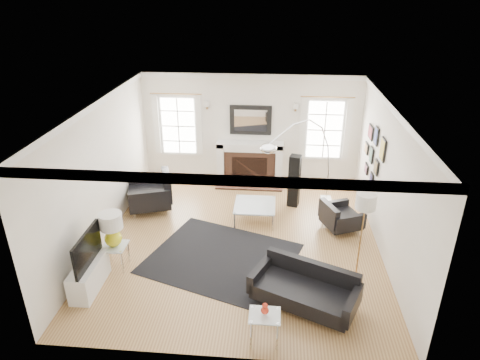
# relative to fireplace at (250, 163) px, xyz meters

# --- Properties ---
(floor) EXTENTS (6.00, 6.00, 0.00)m
(floor) POSITION_rel_fireplace_xyz_m (0.00, -2.79, -0.54)
(floor) COLOR #93633D
(floor) RESTS_ON ground
(back_wall) EXTENTS (5.50, 0.04, 2.80)m
(back_wall) POSITION_rel_fireplace_xyz_m (0.00, 0.21, 0.86)
(back_wall) COLOR white
(back_wall) RESTS_ON floor
(front_wall) EXTENTS (5.50, 0.04, 2.80)m
(front_wall) POSITION_rel_fireplace_xyz_m (0.00, -5.79, 0.86)
(front_wall) COLOR white
(front_wall) RESTS_ON floor
(left_wall) EXTENTS (0.04, 6.00, 2.80)m
(left_wall) POSITION_rel_fireplace_xyz_m (-2.75, -2.79, 0.86)
(left_wall) COLOR white
(left_wall) RESTS_ON floor
(right_wall) EXTENTS (0.04, 6.00, 2.80)m
(right_wall) POSITION_rel_fireplace_xyz_m (2.75, -2.79, 0.86)
(right_wall) COLOR white
(right_wall) RESTS_ON floor
(ceiling) EXTENTS (5.50, 6.00, 0.02)m
(ceiling) POSITION_rel_fireplace_xyz_m (0.00, -2.79, 2.26)
(ceiling) COLOR white
(ceiling) RESTS_ON back_wall
(crown_molding) EXTENTS (5.50, 6.00, 0.12)m
(crown_molding) POSITION_rel_fireplace_xyz_m (0.00, -2.79, 2.20)
(crown_molding) COLOR white
(crown_molding) RESTS_ON back_wall
(fireplace) EXTENTS (1.70, 0.69, 1.11)m
(fireplace) POSITION_rel_fireplace_xyz_m (0.00, 0.00, 0.00)
(fireplace) COLOR white
(fireplace) RESTS_ON floor
(mantel_mirror) EXTENTS (1.05, 0.07, 0.75)m
(mantel_mirror) POSITION_rel_fireplace_xyz_m (0.00, 0.16, 1.11)
(mantel_mirror) COLOR black
(mantel_mirror) RESTS_ON back_wall
(window_left) EXTENTS (1.24, 0.15, 1.62)m
(window_left) POSITION_rel_fireplace_xyz_m (-1.85, 0.16, 0.92)
(window_left) COLOR white
(window_left) RESTS_ON back_wall
(window_right) EXTENTS (1.24, 0.15, 1.62)m
(window_right) POSITION_rel_fireplace_xyz_m (1.85, 0.16, 0.92)
(window_right) COLOR white
(window_right) RESTS_ON back_wall
(gallery_wall) EXTENTS (0.04, 1.73, 1.29)m
(gallery_wall) POSITION_rel_fireplace_xyz_m (2.72, -1.50, 0.99)
(gallery_wall) COLOR black
(gallery_wall) RESTS_ON right_wall
(tv_unit) EXTENTS (0.35, 1.00, 1.09)m
(tv_unit) POSITION_rel_fireplace_xyz_m (-2.44, -4.49, -0.21)
(tv_unit) COLOR white
(tv_unit) RESTS_ON floor
(area_rug) EXTENTS (3.19, 2.93, 0.01)m
(area_rug) POSITION_rel_fireplace_xyz_m (-0.31, -3.44, -0.54)
(area_rug) COLOR black
(area_rug) RESTS_ON floor
(sofa) EXTENTS (1.86, 1.39, 0.55)m
(sofa) POSITION_rel_fireplace_xyz_m (1.20, -4.58, -0.24)
(sofa) COLOR black
(sofa) RESTS_ON floor
(armchair_left) EXTENTS (1.21, 1.28, 0.71)m
(armchair_left) POSITION_rel_fireplace_xyz_m (-2.13, -1.62, -0.15)
(armchair_left) COLOR black
(armchair_left) RESTS_ON floor
(armchair_right) EXTENTS (0.95, 1.00, 0.53)m
(armchair_right) POSITION_rel_fireplace_xyz_m (2.03, -2.19, -0.24)
(armchair_right) COLOR black
(armchair_right) RESTS_ON floor
(coffee_table) EXTENTS (0.89, 0.89, 0.39)m
(coffee_table) POSITION_rel_fireplace_xyz_m (0.24, -1.94, -0.18)
(coffee_table) COLOR silver
(coffee_table) RESTS_ON floor
(side_table_left) EXTENTS (0.43, 0.43, 0.48)m
(side_table_left) POSITION_rel_fireplace_xyz_m (-2.20, -3.88, -0.17)
(side_table_left) COLOR silver
(side_table_left) RESTS_ON floor
(nesting_table) EXTENTS (0.45, 0.38, 0.50)m
(nesting_table) POSITION_rel_fireplace_xyz_m (0.57, -5.44, -0.16)
(nesting_table) COLOR silver
(nesting_table) RESTS_ON floor
(gourd_lamp) EXTENTS (0.41, 0.41, 0.65)m
(gourd_lamp) POSITION_rel_fireplace_xyz_m (-2.20, -3.88, 0.31)
(gourd_lamp) COLOR yellow
(gourd_lamp) RESTS_ON side_table_left
(orange_vase) EXTENTS (0.12, 0.12, 0.18)m
(orange_vase) POSITION_rel_fireplace_xyz_m (0.57, -5.44, 0.06)
(orange_vase) COLOR red
(orange_vase) RESTS_ON nesting_table
(arc_floor_lamp) EXTENTS (1.65, 1.53, 2.34)m
(arc_floor_lamp) POSITION_rel_fireplace_xyz_m (1.19, -1.74, 0.72)
(arc_floor_lamp) COLOR white
(arc_floor_lamp) RESTS_ON floor
(stick_floor_lamp) EXTENTS (0.34, 0.34, 1.66)m
(stick_floor_lamp) POSITION_rel_fireplace_xyz_m (2.16, -3.78, 0.90)
(stick_floor_lamp) COLOR #AC793C
(stick_floor_lamp) RESTS_ON floor
(speaker_tower) EXTENTS (0.30, 0.30, 1.25)m
(speaker_tower) POSITION_rel_fireplace_xyz_m (1.11, -1.15, 0.08)
(speaker_tower) COLOR black
(speaker_tower) RESTS_ON floor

